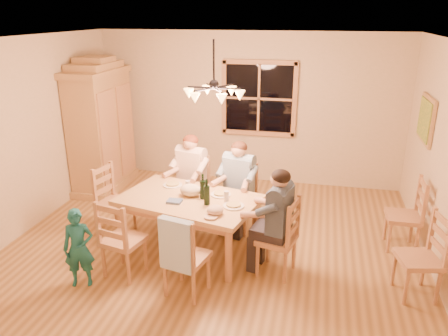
% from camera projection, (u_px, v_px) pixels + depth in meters
% --- Properties ---
extents(floor, '(5.50, 5.50, 0.00)m').
position_uv_depth(floor, '(215.00, 242.00, 6.02)').
color(floor, olive).
rests_on(floor, ground).
extents(ceiling, '(5.50, 5.00, 0.02)m').
position_uv_depth(ceiling, '(214.00, 39.00, 5.10)').
color(ceiling, white).
rests_on(ceiling, wall_back).
extents(wall_back, '(5.50, 0.02, 2.70)m').
position_uv_depth(wall_back, '(248.00, 109.00, 7.85)').
color(wall_back, '#C1B388').
rests_on(wall_back, floor).
extents(wall_left, '(0.02, 5.00, 2.70)m').
position_uv_depth(wall_left, '(25.00, 136.00, 6.13)').
color(wall_left, '#C1B388').
rests_on(wall_left, floor).
extents(wall_right, '(0.02, 5.00, 2.70)m').
position_uv_depth(wall_right, '(448.00, 165.00, 4.99)').
color(wall_right, '#C1B388').
rests_on(wall_right, floor).
extents(window, '(1.30, 0.06, 1.30)m').
position_uv_depth(window, '(259.00, 99.00, 7.71)').
color(window, black).
rests_on(window, wall_back).
extents(painting, '(0.06, 0.78, 0.64)m').
position_uv_depth(painting, '(426.00, 119.00, 6.01)').
color(painting, '#A37746').
rests_on(painting, wall_right).
extents(chandelier, '(0.77, 0.68, 0.71)m').
position_uv_depth(chandelier, '(214.00, 92.00, 5.31)').
color(chandelier, black).
rests_on(chandelier, ceiling).
extents(armoire, '(0.66, 1.40, 2.30)m').
position_uv_depth(armoire, '(102.00, 130.00, 7.60)').
color(armoire, '#A37746').
rests_on(armoire, floor).
extents(dining_table, '(1.92, 1.41, 0.76)m').
position_uv_depth(dining_table, '(189.00, 205.00, 5.61)').
color(dining_table, '#B3814F').
rests_on(dining_table, floor).
extents(chair_far_left, '(0.52, 0.51, 0.99)m').
position_uv_depth(chair_far_left, '(192.00, 201.00, 6.59)').
color(chair_far_left, '#A27247').
rests_on(chair_far_left, floor).
extents(chair_far_right, '(0.52, 0.51, 0.99)m').
position_uv_depth(chair_far_right, '(238.00, 210.00, 6.28)').
color(chair_far_right, '#A27247').
rests_on(chair_far_right, floor).
extents(chair_near_left, '(0.52, 0.51, 0.99)m').
position_uv_depth(chair_near_left, '(124.00, 251.00, 5.21)').
color(chair_near_left, '#A27247').
rests_on(chair_near_left, floor).
extents(chair_near_right, '(0.52, 0.51, 0.99)m').
position_uv_depth(chair_near_right, '(187.00, 269.00, 4.86)').
color(chair_near_right, '#A27247').
rests_on(chair_near_right, floor).
extents(chair_end_left, '(0.51, 0.52, 0.99)m').
position_uv_depth(chair_end_left, '(117.00, 213.00, 6.21)').
color(chair_end_left, '#A27247').
rests_on(chair_end_left, floor).
extents(chair_end_right, '(0.51, 0.52, 0.99)m').
position_uv_depth(chair_end_right, '(276.00, 250.00, 5.24)').
color(chair_end_right, '#A27247').
rests_on(chair_end_right, floor).
extents(adult_woman, '(0.46, 0.49, 0.87)m').
position_uv_depth(adult_woman, '(191.00, 168.00, 6.41)').
color(adult_woman, beige).
rests_on(adult_woman, floor).
extents(adult_plaid_man, '(0.46, 0.49, 0.87)m').
position_uv_depth(adult_plaid_man, '(238.00, 175.00, 6.10)').
color(adult_plaid_man, '#2F5F81').
rests_on(adult_plaid_man, floor).
extents(adult_slate_man, '(0.49, 0.46, 0.87)m').
position_uv_depth(adult_slate_man, '(278.00, 209.00, 5.06)').
color(adult_slate_man, '#3A495C').
rests_on(adult_slate_man, floor).
extents(towel, '(0.39, 0.18, 0.58)m').
position_uv_depth(towel, '(177.00, 245.00, 4.57)').
color(towel, '#9EC0D6').
rests_on(towel, chair_near_right).
extents(wine_bottle_a, '(0.08, 0.08, 0.33)m').
position_uv_depth(wine_bottle_a, '(203.00, 186.00, 5.50)').
color(wine_bottle_a, black).
rests_on(wine_bottle_a, dining_table).
extents(wine_bottle_b, '(0.08, 0.08, 0.33)m').
position_uv_depth(wine_bottle_b, '(207.00, 192.00, 5.33)').
color(wine_bottle_b, black).
rests_on(wine_bottle_b, dining_table).
extents(plate_woman, '(0.26, 0.26, 0.02)m').
position_uv_depth(plate_woman, '(173.00, 185.00, 5.95)').
color(plate_woman, white).
rests_on(plate_woman, dining_table).
extents(plate_plaid, '(0.26, 0.26, 0.02)m').
position_uv_depth(plate_plaid, '(221.00, 195.00, 5.64)').
color(plate_plaid, white).
rests_on(plate_plaid, dining_table).
extents(plate_slate, '(0.26, 0.26, 0.02)m').
position_uv_depth(plate_slate, '(234.00, 206.00, 5.32)').
color(plate_slate, white).
rests_on(plate_slate, dining_table).
extents(wine_glass_a, '(0.06, 0.06, 0.14)m').
position_uv_depth(wine_glass_a, '(188.00, 186.00, 5.78)').
color(wine_glass_a, silver).
rests_on(wine_glass_a, dining_table).
extents(wine_glass_b, '(0.06, 0.06, 0.14)m').
position_uv_depth(wine_glass_b, '(226.00, 196.00, 5.44)').
color(wine_glass_b, silver).
rests_on(wine_glass_b, dining_table).
extents(cap, '(0.20, 0.20, 0.11)m').
position_uv_depth(cap, '(215.00, 210.00, 5.10)').
color(cap, tan).
rests_on(cap, dining_table).
extents(napkin, '(0.21, 0.18, 0.03)m').
position_uv_depth(napkin, '(175.00, 201.00, 5.43)').
color(napkin, '#485D84').
rests_on(napkin, dining_table).
extents(cloth_bundle, '(0.28, 0.22, 0.15)m').
position_uv_depth(cloth_bundle, '(191.00, 190.00, 5.61)').
color(cloth_bundle, '#CAB992').
rests_on(cloth_bundle, dining_table).
extents(child, '(0.40, 0.33, 0.95)m').
position_uv_depth(child, '(79.00, 248.00, 4.95)').
color(child, '#17616B').
rests_on(child, floor).
extents(chair_spare_front, '(0.51, 0.52, 0.99)m').
position_uv_depth(chair_spare_front, '(416.00, 271.00, 4.81)').
color(chair_spare_front, '#A27247').
rests_on(chair_spare_front, floor).
extents(chair_spare_back, '(0.43, 0.45, 0.99)m').
position_uv_depth(chair_spare_back, '(401.00, 227.00, 5.80)').
color(chair_spare_back, '#A27247').
rests_on(chair_spare_back, floor).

